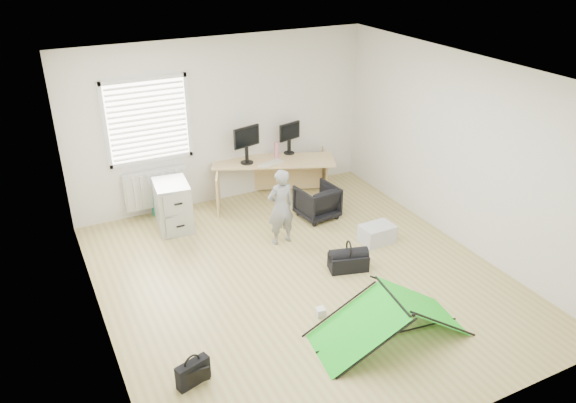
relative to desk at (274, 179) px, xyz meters
name	(u,v)px	position (x,y,z in m)	size (l,w,h in m)	color
ground	(302,278)	(-0.72, -2.38, -0.34)	(5.50, 5.50, 0.00)	tan
back_wall	(223,122)	(-0.72, 0.37, 1.01)	(5.00, 0.02, 2.70)	silver
window	(148,121)	(-1.92, 0.33, 1.21)	(1.20, 0.06, 1.20)	silver
radiator	(156,188)	(-1.92, 0.29, 0.11)	(1.00, 0.12, 0.60)	silver
desk	(274,179)	(0.00, 0.00, 0.00)	(2.02, 0.64, 0.69)	tan
filing_cabinet	(173,206)	(-1.82, -0.29, 0.03)	(0.48, 0.65, 0.75)	#A9ADAF
monitor_left	(247,150)	(-0.44, 0.07, 0.57)	(0.48, 0.10, 0.46)	black
monitor_right	(289,142)	(0.37, 0.15, 0.55)	(0.42, 0.09, 0.40)	black
keyboard	(271,163)	(-0.11, -0.14, 0.35)	(0.44, 0.15, 0.02)	beige
thermos	(277,150)	(0.09, 0.06, 0.48)	(0.08, 0.08, 0.27)	#CA7184
office_chair	(317,202)	(0.31, -0.96, -0.08)	(0.57, 0.59, 0.53)	black
person	(281,207)	(-0.56, -1.42, 0.23)	(0.42, 0.28, 1.16)	gray
kite	(390,316)	(-0.39, -3.86, -0.07)	(1.78, 0.78, 0.55)	#12C518
storage_crate	(377,234)	(0.71, -2.04, -0.21)	(0.48, 0.33, 0.27)	#B4B8BD
tote_bag	(162,204)	(-1.87, 0.26, -0.17)	(0.29, 0.13, 0.35)	#1E956D
laptop_bag	(193,373)	(-2.59, -3.56, -0.21)	(0.36, 0.11, 0.27)	black
white_box	(320,312)	(-0.90, -3.19, -0.29)	(0.10, 0.10, 0.10)	silver
duffel_bag	(348,262)	(-0.06, -2.48, -0.23)	(0.52, 0.26, 0.23)	black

